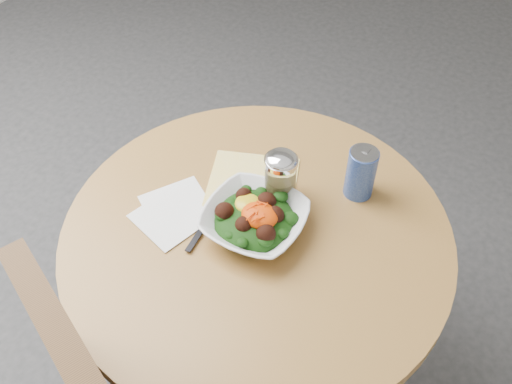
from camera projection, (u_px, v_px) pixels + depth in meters
ground at (256, 374)px, 1.86m from camera, size 6.00×6.00×0.00m
table at (257, 279)px, 1.45m from camera, size 0.90×0.90×0.75m
cloth_napkin at (253, 182)px, 1.41m from camera, size 0.27×0.26×0.00m
paper_napkins at (174, 211)px, 1.34m from camera, size 0.21×0.23×0.00m
salad_bowl at (255, 219)px, 1.29m from camera, size 0.23×0.23×0.09m
fork at (209, 219)px, 1.32m from camera, size 0.03×0.20×0.00m
spice_shaker at (280, 177)px, 1.33m from camera, size 0.08×0.08×0.14m
beverage_can at (361, 173)px, 1.34m from camera, size 0.07×0.07×0.14m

